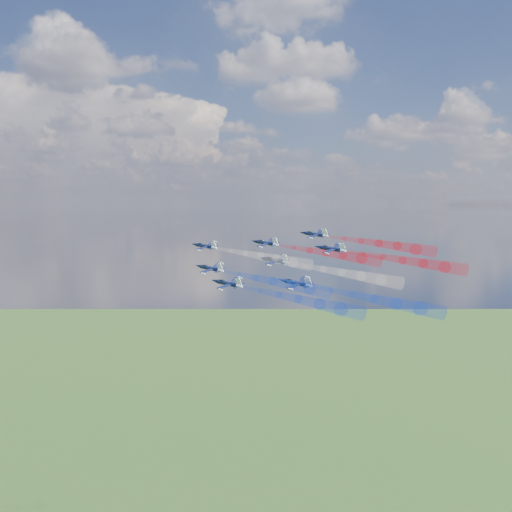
{
  "coord_description": "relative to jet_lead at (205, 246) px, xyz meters",
  "views": [
    {
      "loc": [
        -29.08,
        -171.2,
        182.81
      ],
      "look_at": [
        -13.96,
        -13.08,
        168.55
      ],
      "focal_mm": 39.81,
      "sensor_mm": 36.0,
      "label": 1
    }
  ],
  "objects": [
    {
      "name": "jet_center_third",
      "position": [
        19.1,
        -16.88,
        -2.88
      ],
      "size": [
        13.42,
        13.32,
        5.85
      ],
      "primitive_type": null,
      "rotation": [
        0.1,
        -0.27,
        0.83
      ],
      "color": "black"
    },
    {
      "name": "jet_outer_right",
      "position": [
        33.14,
        -3.08,
        3.57
      ],
      "size": [
        13.42,
        13.32,
        5.85
      ],
      "primitive_type": null,
      "rotation": [
        0.1,
        -0.27,
        0.83
      ],
      "color": "black"
    },
    {
      "name": "trail_rear_right",
      "position": [
        50.47,
        -31.07,
        -1.69
      ],
      "size": [
        26.94,
        24.49,
        7.29
      ],
      "primitive_type": null,
      "rotation": [
        0.1,
        -0.27,
        0.83
      ],
      "color": "red"
    },
    {
      "name": "jet_rear_left",
      "position": [
        22.4,
        -33.72,
        -6.95
      ],
      "size": [
        13.42,
        13.32,
        5.85
      ],
      "primitive_type": null,
      "rotation": [
        0.1,
        -0.27,
        0.83
      ],
      "color": "black"
    },
    {
      "name": "trail_inner_left",
      "position": [
        16.88,
        -30.86,
        -6.82
      ],
      "size": [
        26.94,
        24.49,
        7.29
      ],
      "primitive_type": null,
      "rotation": [
        0.1,
        -0.27,
        0.83
      ],
      "color": "blue"
    },
    {
      "name": "trail_inner_right",
      "position": [
        33.84,
        -15.74,
        -0.98
      ],
      "size": [
        26.94,
        24.49,
        7.29
      ],
      "primitive_type": null,
      "rotation": [
        0.1,
        -0.27,
        0.83
      ],
      "color": "red"
    },
    {
      "name": "trail_outer_left",
      "position": [
        21.02,
        -45.07,
        -9.11
      ],
      "size": [
        26.94,
        24.49,
        7.29
      ],
      "primitive_type": null,
      "rotation": [
        0.1,
        -0.27,
        0.83
      ],
      "color": "blue"
    },
    {
      "name": "trail_rear_left",
      "position": [
        37.99,
        -47.26,
        -8.91
      ],
      "size": [
        26.94,
        24.49,
        7.29
      ],
      "primitive_type": null,
      "rotation": [
        0.1,
        -0.27,
        0.83
      ],
      "color": "blue"
    },
    {
      "name": "jet_rear_right",
      "position": [
        34.89,
        -17.53,
        0.27
      ],
      "size": [
        13.42,
        13.32,
        5.85
      ],
      "primitive_type": null,
      "rotation": [
        0.1,
        -0.27,
        0.83
      ],
      "color": "black"
    },
    {
      "name": "jet_outer_left",
      "position": [
        5.44,
        -31.53,
        -7.15
      ],
      "size": [
        13.42,
        13.32,
        5.85
      ],
      "primitive_type": null,
      "rotation": [
        0.1,
        -0.27,
        0.83
      ],
      "color": "black"
    },
    {
      "name": "jet_inner_right",
      "position": [
        18.26,
        -2.2,
        0.98
      ],
      "size": [
        13.42,
        13.32,
        5.85
      ],
      "primitive_type": null,
      "rotation": [
        0.1,
        -0.27,
        0.83
      ],
      "color": "black"
    },
    {
      "name": "trail_lead",
      "position": [
        15.58,
        -13.54,
        -1.96
      ],
      "size": [
        26.94,
        24.49,
        7.29
      ],
      "primitive_type": null,
      "rotation": [
        0.1,
        -0.27,
        0.83
      ],
      "color": "white"
    },
    {
      "name": "jet_inner_left",
      "position": [
        1.29,
        -17.32,
        -4.86
      ],
      "size": [
        13.42,
        13.32,
        5.85
      ],
      "primitive_type": null,
      "rotation": [
        0.1,
        -0.27,
        0.83
      ],
      "color": "black"
    },
    {
      "name": "trail_outer_right",
      "position": [
        48.72,
        -16.62,
        1.61
      ],
      "size": [
        26.94,
        24.49,
        7.29
      ],
      "primitive_type": null,
      "rotation": [
        0.1,
        -0.27,
        0.83
      ],
      "color": "red"
    },
    {
      "name": "trail_center_third",
      "position": [
        34.68,
        -30.42,
        -4.84
      ],
      "size": [
        26.94,
        24.49,
        7.29
      ],
      "primitive_type": null,
      "rotation": [
        0.1,
        -0.27,
        0.83
      ],
      "color": "white"
    },
    {
      "name": "jet_lead",
      "position": [
        0.0,
        0.0,
        0.0
      ],
      "size": [
        13.42,
        13.32,
        5.85
      ],
      "primitive_type": null,
      "rotation": [
        0.1,
        -0.27,
        0.83
      ],
      "color": "black"
    }
  ]
}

